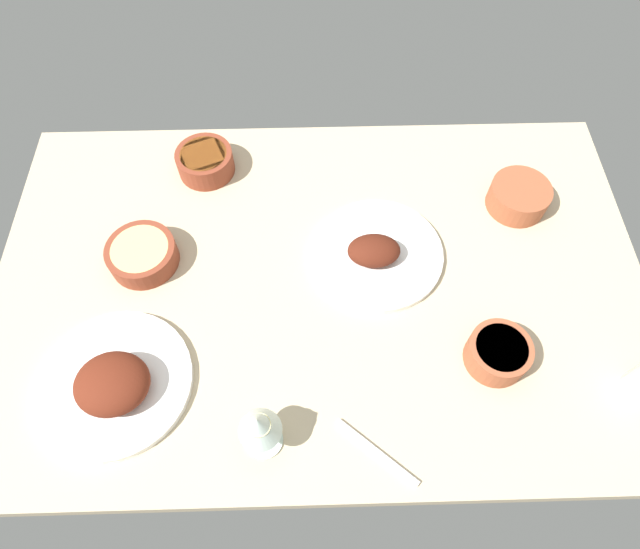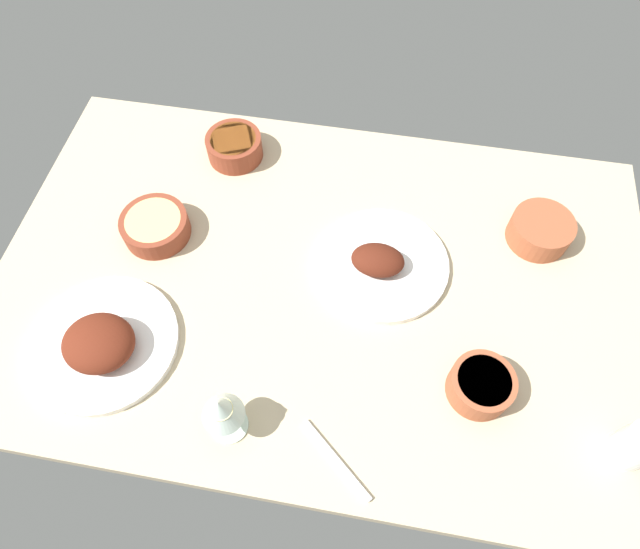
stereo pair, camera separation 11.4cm
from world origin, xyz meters
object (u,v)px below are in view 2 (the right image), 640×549
at_px(bowl_soup, 234,146).
at_px(water_tumbler, 637,446).
at_px(plate_near_viewer, 381,263).
at_px(fork_loose, 337,459).
at_px(bowl_sauce, 541,230).
at_px(bowl_potatoes, 155,226).
at_px(plate_far_side, 101,343).
at_px(bowl_onions, 481,385).
at_px(wine_glass, 221,410).

bearing_deg(bowl_soup, water_tumbler, 146.68).
relative_size(plate_near_viewer, fork_loose, 1.60).
relative_size(bowl_sauce, fork_loose, 0.76).
height_order(plate_near_viewer, bowl_potatoes, plate_near_viewer).
bearing_deg(water_tumbler, plate_far_side, -1.73).
height_order(plate_near_viewer, bowl_soup, plate_near_viewer).
relative_size(bowl_onions, fork_loose, 0.68).
relative_size(plate_near_viewer, water_tumbler, 3.10).
bearing_deg(water_tumbler, bowl_sauce, -72.00).
bearing_deg(plate_far_side, plate_near_viewer, -151.46).
relative_size(bowl_soup, fork_loose, 0.75).
bearing_deg(water_tumbler, bowl_potatoes, -17.75).
bearing_deg(bowl_sauce, water_tumbler, 108.00).
bearing_deg(wine_glass, bowl_sauce, -137.39).
relative_size(bowl_potatoes, water_tumbler, 1.61).
distance_m(plate_far_side, bowl_potatoes, 0.29).
bearing_deg(plate_far_side, bowl_potatoes, -92.85).
height_order(plate_far_side, bowl_soup, plate_far_side).
distance_m(bowl_onions, wine_glass, 0.48).
bearing_deg(bowl_onions, bowl_potatoes, -18.93).
height_order(plate_far_side, fork_loose, plate_far_side).
distance_m(wine_glass, water_tumbler, 0.72).
bearing_deg(bowl_potatoes, plate_far_side, 87.15).
distance_m(plate_far_side, fork_loose, 0.51).
height_order(bowl_potatoes, water_tumbler, water_tumbler).
bearing_deg(bowl_soup, bowl_sauce, 170.24).
bearing_deg(water_tumbler, wine_glass, 6.14).
height_order(bowl_soup, wine_glass, wine_glass).
height_order(bowl_potatoes, wine_glass, wine_glass).
relative_size(bowl_potatoes, fork_loose, 0.83).
distance_m(water_tumbler, fork_loose, 0.52).
height_order(plate_near_viewer, fork_loose, plate_near_viewer).
distance_m(bowl_onions, water_tumbler, 0.28).
distance_m(plate_near_viewer, bowl_soup, 0.47).
bearing_deg(bowl_potatoes, water_tumbler, 162.25).
height_order(wine_glass, water_tumbler, wine_glass).
xyz_separation_m(bowl_potatoes, water_tumbler, (-0.99, 0.32, 0.02)).
distance_m(bowl_soup, bowl_sauce, 0.74).
xyz_separation_m(plate_near_viewer, fork_loose, (0.03, 0.42, -0.01)).
xyz_separation_m(plate_far_side, fork_loose, (-0.49, 0.13, -0.02)).
distance_m(plate_far_side, plate_near_viewer, 0.59).
relative_size(plate_near_viewer, bowl_sauce, 2.10).
distance_m(bowl_soup, bowl_potatoes, 0.28).
xyz_separation_m(bowl_soup, water_tumbler, (-0.87, 0.57, 0.01)).
bearing_deg(wine_glass, fork_loose, 172.50).
relative_size(plate_far_side, water_tumbler, 3.22).
relative_size(plate_far_side, bowl_potatoes, 2.00).
relative_size(bowl_sauce, water_tumbler, 1.48).
bearing_deg(bowl_onions, wine_glass, 17.98).
height_order(plate_far_side, plate_near_viewer, plate_far_side).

